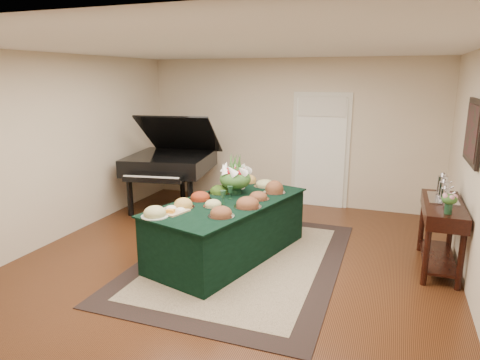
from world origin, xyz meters
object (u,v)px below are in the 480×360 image
(buffet_table, at_px, (228,228))
(grand_piano, at_px, (171,162))
(floral_centerpiece, at_px, (235,175))
(mahogany_sideboard, at_px, (442,218))

(buffet_table, bearing_deg, grand_piano, 136.71)
(buffet_table, height_order, floral_centerpiece, floral_centerpiece)
(floral_centerpiece, bearing_deg, grand_piano, 143.26)
(buffet_table, distance_m, grand_piano, 2.50)
(floral_centerpiece, bearing_deg, buffet_table, -83.41)
(buffet_table, bearing_deg, mahogany_sideboard, 11.72)
(grand_piano, bearing_deg, floral_centerpiece, -36.74)
(buffet_table, xyz_separation_m, floral_centerpiece, (-0.04, 0.38, 0.65))
(mahogany_sideboard, bearing_deg, floral_centerpiece, -176.51)
(mahogany_sideboard, bearing_deg, grand_piano, 165.55)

